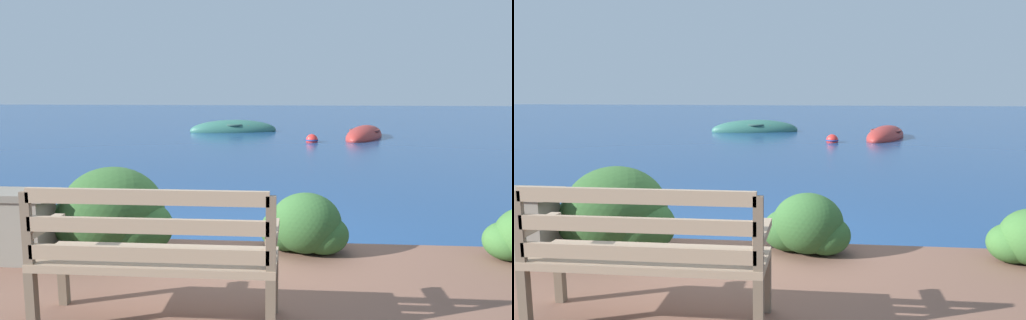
# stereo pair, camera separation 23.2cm
# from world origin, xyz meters

# --- Properties ---
(ground_plane) EXTENTS (80.00, 80.00, 0.00)m
(ground_plane) POSITION_xyz_m (0.00, 0.00, 0.00)
(ground_plane) COLOR navy
(park_bench) EXTENTS (1.55, 0.48, 0.93)m
(park_bench) POSITION_xyz_m (-0.14, -1.80, 0.70)
(park_bench) COLOR brown
(park_bench) RESTS_ON patio_terrace
(hedge_clump_left) EXTENTS (1.17, 0.84, 0.80)m
(hedge_clump_left) POSITION_xyz_m (-0.94, -0.42, 0.57)
(hedge_clump_left) COLOR #284C23
(hedge_clump_left) RESTS_ON patio_terrace
(hedge_clump_centre) EXTENTS (0.82, 0.59, 0.56)m
(hedge_clump_centre) POSITION_xyz_m (0.83, -0.28, 0.46)
(hedge_clump_centre) COLOR #2D5628
(hedge_clump_centre) RESTS_ON patio_terrace
(rowboat_nearest) EXTENTS (2.03, 3.37, 0.74)m
(rowboat_nearest) POSITION_xyz_m (3.05, 12.18, 0.06)
(rowboat_nearest) COLOR #9E2D28
(rowboat_nearest) RESTS_ON ground_plane
(rowboat_mid) EXTENTS (3.42, 1.65, 0.80)m
(rowboat_mid) POSITION_xyz_m (-1.62, 14.08, 0.07)
(rowboat_mid) COLOR #336B5B
(rowboat_mid) RESTS_ON ground_plane
(mooring_buoy) EXTENTS (0.41, 0.41, 0.37)m
(mooring_buoy) POSITION_xyz_m (1.25, 10.80, 0.07)
(mooring_buoy) COLOR red
(mooring_buoy) RESTS_ON ground_plane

